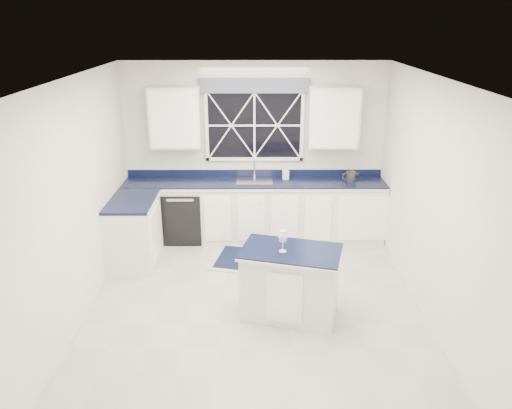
{
  "coord_description": "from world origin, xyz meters",
  "views": [
    {
      "loc": [
        -0.01,
        -5.29,
        3.3
      ],
      "look_at": [
        0.02,
        0.4,
        1.15
      ],
      "focal_mm": 35.0,
      "sensor_mm": 36.0,
      "label": 1
    }
  ],
  "objects_px": {
    "faucet": "(254,168)",
    "kettle": "(351,175)",
    "wine_glass": "(283,237)",
    "soap_bottle": "(286,173)",
    "island": "(290,282)",
    "dishwasher": "(184,214)"
  },
  "relations": [
    {
      "from": "dishwasher",
      "to": "island",
      "type": "xyz_separation_m",
      "value": [
        1.51,
        -2.16,
        0.01
      ]
    },
    {
      "from": "faucet",
      "to": "kettle",
      "type": "distance_m",
      "value": 1.48
    },
    {
      "from": "wine_glass",
      "to": "soap_bottle",
      "type": "bearing_deg",
      "value": 85.83
    },
    {
      "from": "faucet",
      "to": "kettle",
      "type": "bearing_deg",
      "value": -6.55
    },
    {
      "from": "island",
      "to": "wine_glass",
      "type": "bearing_deg",
      "value": -144.98
    },
    {
      "from": "soap_bottle",
      "to": "dishwasher",
      "type": "bearing_deg",
      "value": -175.59
    },
    {
      "from": "dishwasher",
      "to": "island",
      "type": "relative_size",
      "value": 0.66
    },
    {
      "from": "island",
      "to": "kettle",
      "type": "bearing_deg",
      "value": 78.69
    },
    {
      "from": "dishwasher",
      "to": "island",
      "type": "bearing_deg",
      "value": -55.08
    },
    {
      "from": "dishwasher",
      "to": "soap_bottle",
      "type": "distance_m",
      "value": 1.71
    },
    {
      "from": "faucet",
      "to": "kettle",
      "type": "height_order",
      "value": "faucet"
    },
    {
      "from": "faucet",
      "to": "soap_bottle",
      "type": "relative_size",
      "value": 1.46
    },
    {
      "from": "dishwasher",
      "to": "kettle",
      "type": "bearing_deg",
      "value": 0.57
    },
    {
      "from": "dishwasher",
      "to": "wine_glass",
      "type": "bearing_deg",
      "value": -57.26
    },
    {
      "from": "faucet",
      "to": "island",
      "type": "height_order",
      "value": "faucet"
    },
    {
      "from": "island",
      "to": "dishwasher",
      "type": "bearing_deg",
      "value": 139.53
    },
    {
      "from": "island",
      "to": "kettle",
      "type": "distance_m",
      "value": 2.51
    },
    {
      "from": "faucet",
      "to": "island",
      "type": "xyz_separation_m",
      "value": [
        0.41,
        -2.36,
        -0.68
      ]
    },
    {
      "from": "wine_glass",
      "to": "soap_bottle",
      "type": "distance_m",
      "value": 2.33
    },
    {
      "from": "island",
      "to": "soap_bottle",
      "type": "distance_m",
      "value": 2.37
    },
    {
      "from": "wine_glass",
      "to": "soap_bottle",
      "type": "relative_size",
      "value": 1.23
    },
    {
      "from": "kettle",
      "to": "faucet",
      "type": "bearing_deg",
      "value": 165.8
    }
  ]
}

